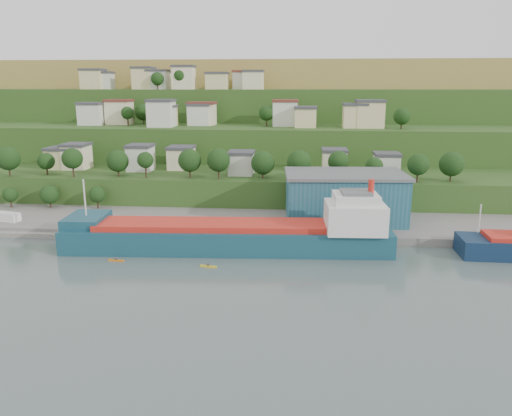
# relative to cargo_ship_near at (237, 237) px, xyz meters

# --- Properties ---
(ground) EXTENTS (500.00, 500.00, 0.00)m
(ground) POSITION_rel_cargo_ship_near_xyz_m (-8.95, -8.76, -3.06)
(ground) COLOR #42504E
(ground) RESTS_ON ground
(quay) EXTENTS (220.00, 26.00, 4.00)m
(quay) POSITION_rel_cargo_ship_near_xyz_m (11.05, 19.24, -3.06)
(quay) COLOR slate
(quay) RESTS_ON ground
(pebble_beach) EXTENTS (40.00, 18.00, 2.40)m
(pebble_beach) POSITION_rel_cargo_ship_near_xyz_m (-63.95, 13.24, -3.06)
(pebble_beach) COLOR slate
(pebble_beach) RESTS_ON ground
(hillside) EXTENTS (360.00, 211.37, 96.00)m
(hillside) POSITION_rel_cargo_ship_near_xyz_m (-9.00, 159.92, -2.96)
(hillside) COLOR #284719
(hillside) RESTS_ON ground
(cargo_ship_near) EXTENTS (75.04, 15.69, 19.15)m
(cargo_ship_near) POSITION_rel_cargo_ship_near_xyz_m (0.00, 0.00, 0.00)
(cargo_ship_near) COLOR #153D51
(cargo_ship_near) RESTS_ON ground
(warehouse) EXTENTS (32.21, 21.04, 12.80)m
(warehouse) POSITION_rel_cargo_ship_near_xyz_m (25.70, 21.30, 5.38)
(warehouse) COLOR #205460
(warehouse) RESTS_ON quay
(caravan) EXTENTS (7.02, 4.31, 3.05)m
(caravan) POSITION_rel_cargo_ship_near_xyz_m (-62.60, 12.41, -0.33)
(caravan) COLOR white
(caravan) RESTS_ON pebble_beach
(dinghy) EXTENTS (3.88, 1.57, 0.77)m
(dinghy) POSITION_rel_cargo_ship_near_xyz_m (-56.80, 9.57, -1.47)
(dinghy) COLOR silver
(dinghy) RESTS_ON pebble_beach
(kayak_orange) EXTENTS (3.67, 1.08, 0.90)m
(kayak_orange) POSITION_rel_cargo_ship_near_xyz_m (-25.22, -9.51, -2.79)
(kayak_orange) COLOR orange
(kayak_orange) RESTS_ON ground
(kayak_yellow) EXTENTS (3.67, 1.31, 0.90)m
(kayak_yellow) POSITION_rel_cargo_ship_near_xyz_m (-4.70, -11.32, -2.79)
(kayak_yellow) COLOR yellow
(kayak_yellow) RESTS_ON ground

